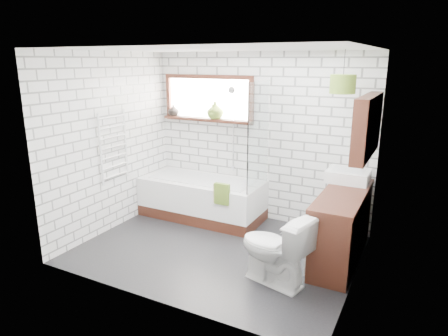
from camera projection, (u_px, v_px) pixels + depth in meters
The scene contains 22 objects.
floor at pixel (218, 250), 5.18m from camera, with size 3.40×2.60×0.01m, color black.
ceiling at pixel (217, 48), 4.53m from camera, with size 3.40×2.60×0.01m, color white.
wall_back at pixel (259, 138), 5.97m from camera, with size 3.40×0.01×2.50m, color white.
wall_front at pixel (151, 185), 3.74m from camera, with size 3.40×0.01×2.50m, color white.
wall_left at pixel (111, 143), 5.61m from camera, with size 0.01×2.60×2.50m, color white.
wall_right at pixel (363, 174), 4.10m from camera, with size 0.01×2.60×2.50m, color white.
window at pixel (208, 99), 6.17m from camera, with size 1.52×0.16×0.68m, color black.
towel_radiator at pixel (114, 147), 5.61m from camera, with size 0.06×0.52×1.00m, color white.
mirror_cabinet at pixel (367, 126), 4.54m from camera, with size 0.16×1.20×0.70m, color black.
shower_riser at pixel (233, 130), 6.08m from camera, with size 0.02×0.02×1.30m, color silver.
bathtub at pixel (202, 198), 6.19m from camera, with size 1.88×0.83×0.61m, color white.
shower_screen at pixel (258, 136), 5.51m from camera, with size 0.02×0.72×1.50m, color white.
towel_green at pixel (222, 194), 5.51m from camera, with size 0.22×0.06×0.30m, color #557222.
towel_beige at pixel (221, 194), 5.52m from camera, with size 0.22×0.05×0.28m, color tan.
vanity at pixel (342, 227), 4.82m from camera, with size 0.48×1.50×0.86m, color black.
basin at pixel (348, 176), 5.14m from camera, with size 0.52×0.45×0.15m, color white.
tap at pixel (361, 173), 5.06m from camera, with size 0.03×0.03×0.15m, color silver.
toilet at pixel (274, 248), 4.32m from camera, with size 0.80×0.46×0.81m, color white.
vase_olive at pixel (215, 112), 6.12m from camera, with size 0.25×0.25×0.26m, color #5C7724.
vase_dark at pixel (173, 111), 6.48m from camera, with size 0.17×0.17×0.18m, color black.
bottle at pixel (214, 113), 6.14m from camera, with size 0.07×0.07×0.22m, color #5C7724.
pendant at pixel (343, 84), 4.76m from camera, with size 0.30×0.30×0.22m, color #557222.
Camera 1 is at (2.25, -4.15, 2.38)m, focal length 32.00 mm.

